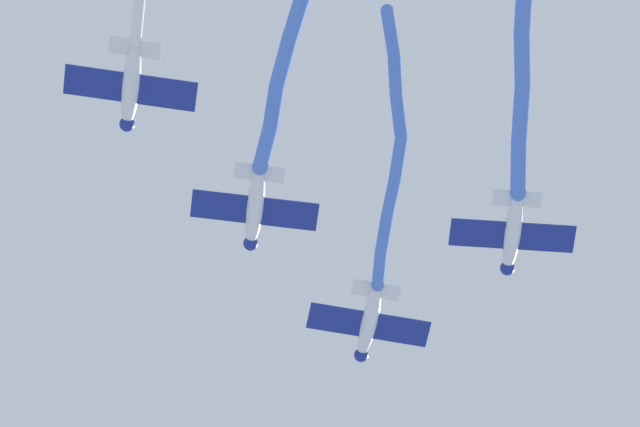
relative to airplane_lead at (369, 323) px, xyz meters
The scene contains 6 objects.
airplane_lead is the anchor object (origin of this frame).
smoke_trail_lead 11.66m from the airplane_lead, 43.99° to the right, with size 12.46×14.13×1.50m.
airplane_left_wing 10.64m from the airplane_lead, 90.75° to the right, with size 6.49×6.89×1.94m.
smoke_trail_left_wing 19.32m from the airplane_lead, 63.21° to the right, with size 14.58×9.78×3.66m.
airplane_right_wing 10.66m from the airplane_lead, ahead, with size 6.74×6.66×1.94m.
airplane_slot 21.28m from the airplane_lead, 90.77° to the right, with size 6.38×6.98×1.94m.
Camera 1 is at (25.14, -40.09, 4.55)m, focal length 82.95 mm.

